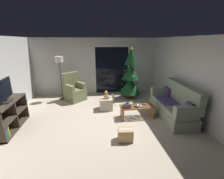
# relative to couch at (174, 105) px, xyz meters

# --- Properties ---
(ground_plane) EXTENTS (7.00, 7.00, 0.00)m
(ground_plane) POSITION_rel_couch_xyz_m (-2.32, -0.19, -0.40)
(ground_plane) COLOR #B2A38E
(wall_back) EXTENTS (5.72, 0.12, 2.50)m
(wall_back) POSITION_rel_couch_xyz_m (-2.32, 2.87, 0.85)
(wall_back) COLOR beige
(wall_back) RESTS_ON ground
(wall_right) EXTENTS (0.12, 6.00, 2.50)m
(wall_right) POSITION_rel_couch_xyz_m (0.54, -0.19, 0.85)
(wall_right) COLOR beige
(wall_right) RESTS_ON ground
(patio_door_frame) EXTENTS (1.60, 0.02, 2.20)m
(patio_door_frame) POSITION_rel_couch_xyz_m (-1.62, 2.80, 0.70)
(patio_door_frame) COLOR silver
(patio_door_frame) RESTS_ON ground
(patio_door_glass) EXTENTS (1.50, 0.02, 2.10)m
(patio_door_glass) POSITION_rel_couch_xyz_m (-1.62, 2.78, 0.65)
(patio_door_glass) COLOR black
(patio_door_glass) RESTS_ON ground
(couch) EXTENTS (0.84, 1.96, 1.08)m
(couch) POSITION_rel_couch_xyz_m (0.00, 0.00, 0.00)
(couch) COLOR gray
(couch) RESTS_ON ground
(coffee_table) EXTENTS (1.10, 0.40, 0.38)m
(coffee_table) POSITION_rel_couch_xyz_m (-1.15, 0.14, -0.14)
(coffee_table) COLOR olive
(coffee_table) RESTS_ON ground
(remote_black) EXTENTS (0.13, 0.15, 0.02)m
(remote_black) POSITION_rel_couch_xyz_m (-1.22, 0.04, -0.01)
(remote_black) COLOR black
(remote_black) RESTS_ON coffee_table
(remote_graphite) EXTENTS (0.14, 0.15, 0.02)m
(remote_graphite) POSITION_rel_couch_xyz_m (-0.91, 0.23, -0.01)
(remote_graphite) COLOR #333338
(remote_graphite) RESTS_ON coffee_table
(remote_white) EXTENTS (0.09, 0.16, 0.02)m
(remote_white) POSITION_rel_couch_xyz_m (-1.13, 0.19, -0.01)
(remote_white) COLOR silver
(remote_white) RESTS_ON coffee_table
(remote_silver) EXTENTS (0.07, 0.16, 0.02)m
(remote_silver) POSITION_rel_couch_xyz_m (-1.04, 0.11, -0.01)
(remote_silver) COLOR #ADADB2
(remote_silver) RESTS_ON coffee_table
(book_stack) EXTENTS (0.28, 0.24, 0.14)m
(book_stack) POSITION_rel_couch_xyz_m (-1.51, 0.08, 0.05)
(book_stack) COLOR #A32D28
(book_stack) RESTS_ON coffee_table
(cell_phone) EXTENTS (0.14, 0.16, 0.01)m
(cell_phone) POSITION_rel_couch_xyz_m (-1.50, 0.09, 0.13)
(cell_phone) COLOR black
(cell_phone) RESTS_ON book_stack
(christmas_tree) EXTENTS (0.88, 0.88, 2.16)m
(christmas_tree) POSITION_rel_couch_xyz_m (-0.96, 1.91, 0.55)
(christmas_tree) COLOR #4C1E19
(christmas_tree) RESTS_ON ground
(armchair) EXTENTS (0.97, 0.97, 1.13)m
(armchair) POSITION_rel_couch_xyz_m (-3.30, 1.97, 0.00)
(armchair) COLOR olive
(armchair) RESTS_ON ground
(floor_lamp) EXTENTS (0.32, 0.32, 1.78)m
(floor_lamp) POSITION_rel_couch_xyz_m (-3.81, 2.11, 1.11)
(floor_lamp) COLOR #2D2D30
(floor_lamp) RESTS_ON ground
(media_shelf) EXTENTS (0.40, 1.40, 0.81)m
(media_shelf) POSITION_rel_couch_xyz_m (-4.85, -0.13, -0.02)
(media_shelf) COLOR #382D23
(media_shelf) RESTS_ON ground
(television) EXTENTS (0.23, 0.84, 0.61)m
(television) POSITION_rel_couch_xyz_m (-4.81, -0.08, 0.73)
(television) COLOR black
(television) RESTS_ON media_shelf
(ottoman) EXTENTS (0.44, 0.44, 0.41)m
(ottoman) POSITION_rel_couch_xyz_m (-2.09, 0.88, -0.19)
(ottoman) COLOR #B2A893
(ottoman) RESTS_ON ground
(teddy_bear_honey) EXTENTS (0.22, 0.21, 0.29)m
(teddy_bear_honey) POSITION_rel_couch_xyz_m (-2.08, 0.87, 0.13)
(teddy_bear_honey) COLOR tan
(teddy_bear_honey) RESTS_ON ottoman
(teddy_bear_cream_by_tree) EXTENTS (0.22, 0.21, 0.29)m
(teddy_bear_cream_by_tree) POSITION_rel_couch_xyz_m (-1.71, 1.70, -0.28)
(teddy_bear_cream_by_tree) COLOR beige
(teddy_bear_cream_by_tree) RESTS_ON ground
(cardboard_box_taped_mid_floor) EXTENTS (0.39, 0.30, 0.32)m
(cardboard_box_taped_mid_floor) POSITION_rel_couch_xyz_m (-1.79, -1.01, -0.24)
(cardboard_box_taped_mid_floor) COLOR tan
(cardboard_box_taped_mid_floor) RESTS_ON ground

